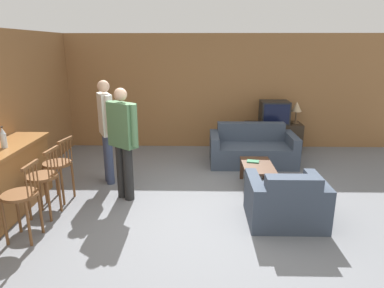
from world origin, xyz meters
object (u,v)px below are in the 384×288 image
bar_chair_mid (43,180)px  tv (274,112)px  coffee_table (258,169)px  bar_chair_near (22,199)px  couch_far (252,150)px  person_by_window (106,126)px  bar_chair_far (58,167)px  bottle (3,138)px  table_lamp (297,108)px  tv_unit (273,137)px  book_on_table (253,161)px  person_by_counter (123,138)px  armchair_near (286,202)px

bar_chair_mid → tv: (3.84, 3.20, 0.36)m
coffee_table → bar_chair_near: bearing=-152.0°
bar_chair_mid → coffee_table: bearing=18.8°
couch_far → person_by_window: 2.97m
tv → couch_far: bearing=-124.4°
couch_far → coffee_table: couch_far is taller
bar_chair_far → bottle: (-0.56, -0.38, 0.56)m
person_by_window → table_lamp: bearing=27.4°
bottle → table_lamp: bearing=32.0°
tv → coffee_table: bearing=-108.0°
couch_far → tv_unit: 1.06m
table_lamp → person_by_window: bearing=-152.6°
bar_chair_mid → book_on_table: size_ratio=4.43×
bar_chair_mid → bottle: (-0.56, 0.15, 0.56)m
bar_chair_far → person_by_window: bearing=51.8°
bar_chair_far → person_by_counter: (1.00, 0.09, 0.44)m
person_by_counter → table_lamp: bearing=37.8°
bottle → table_lamp: 5.77m
bar_chair_mid → armchair_near: bearing=-1.7°
armchair_near → tv_unit: size_ratio=0.82×
tv_unit → bar_chair_near: bearing=-135.2°
coffee_table → tv: size_ratio=1.41×
table_lamp → person_by_counter: person_by_counter is taller
table_lamp → bottle: bearing=-148.0°
bottle → table_lamp: (4.89, 3.06, -0.10)m
bar_chair_near → bottle: bearing=126.5°
tv_unit → tv: tv is taller
couch_far → bottle: size_ratio=5.65×
bar_chair_near → armchair_near: bearing=8.6°
book_on_table → person_by_window: person_by_window is taller
bar_chair_far → tv_unit: (3.84, 2.68, -0.22)m
coffee_table → person_by_window: bearing=175.8°
bar_chair_near → person_by_window: bearing=72.8°
tv_unit → bar_chair_far: bearing=-145.1°
couch_far → tv: (0.60, 0.87, 0.61)m
couch_far → tv_unit: (0.60, 0.88, 0.04)m
bar_chair_mid → table_lamp: (4.33, 3.21, 0.46)m
tv → bottle: bearing=-145.2°
bar_chair_far → coffee_table: size_ratio=1.15×
couch_far → tv: tv is taller
bar_chair_mid → person_by_counter: 1.26m
table_lamp → person_by_window: (-3.75, -1.94, 0.02)m
tv → bottle: (-4.40, -3.05, 0.21)m
tv_unit → person_by_counter: 3.90m
bottle → book_on_table: bearing=16.2°
book_on_table → person_by_counter: person_by_counter is taller
tv → book_on_table: 2.19m
bar_chair_near → person_by_window: person_by_window is taller
coffee_table → bottle: (-3.71, -0.92, 0.76)m
person_by_window → person_by_counter: size_ratio=1.03×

